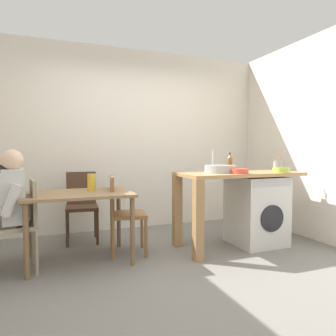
# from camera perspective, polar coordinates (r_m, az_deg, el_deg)

# --- Properties ---
(ground_plane) EXTENTS (5.46, 5.46, 0.00)m
(ground_plane) POSITION_cam_1_polar(r_m,az_deg,el_deg) (3.38, 0.86, -17.37)
(ground_plane) COLOR slate
(wall_back) EXTENTS (4.60, 0.10, 2.70)m
(wall_back) POSITION_cam_1_polar(r_m,az_deg,el_deg) (4.83, -6.96, 5.15)
(wall_back) COLOR silver
(wall_back) RESTS_ON ground_plane
(wall_counter_side) EXTENTS (0.10, 3.80, 2.70)m
(wall_counter_side) POSITION_cam_1_polar(r_m,az_deg,el_deg) (4.44, 27.66, 4.96)
(wall_counter_side) COLOR silver
(wall_counter_side) RESTS_ON ground_plane
(dining_table) EXTENTS (1.10, 0.76, 0.74)m
(dining_table) POSITION_cam_1_polar(r_m,az_deg,el_deg) (3.49, -15.95, -5.88)
(dining_table) COLOR olive
(dining_table) RESTS_ON ground_plane
(chair_person_seat) EXTENTS (0.45, 0.45, 0.90)m
(chair_person_seat) POSITION_cam_1_polar(r_m,az_deg,el_deg) (3.42, -25.03, -8.57)
(chair_person_seat) COLOR gray
(chair_person_seat) RESTS_ON ground_plane
(chair_opposite) EXTENTS (0.46, 0.46, 0.90)m
(chair_opposite) POSITION_cam_1_polar(r_m,az_deg,el_deg) (3.64, -8.45, -7.56)
(chair_opposite) COLOR olive
(chair_opposite) RESTS_ON ground_plane
(chair_spare_by_wall) EXTENTS (0.43, 0.43, 0.90)m
(chair_spare_by_wall) POSITION_cam_1_polar(r_m,az_deg,el_deg) (4.28, -15.45, -6.02)
(chair_spare_by_wall) COLOR #4C3323
(chair_spare_by_wall) RESTS_ON ground_plane
(seated_person) EXTENTS (0.52, 0.53, 1.20)m
(seated_person) POSITION_cam_1_polar(r_m,az_deg,el_deg) (3.38, -27.84, -5.94)
(seated_person) COLOR #595651
(seated_person) RESTS_ON ground_plane
(kitchen_counter) EXTENTS (1.50, 0.68, 0.92)m
(kitchen_counter) POSITION_cam_1_polar(r_m,az_deg,el_deg) (3.84, 10.14, -3.19)
(kitchen_counter) COLOR tan
(kitchen_counter) RESTS_ON ground_plane
(washing_machine) EXTENTS (0.60, 0.61, 0.86)m
(washing_machine) POSITION_cam_1_polar(r_m,az_deg,el_deg) (4.15, 15.75, -7.40)
(washing_machine) COLOR silver
(washing_machine) RESTS_ON ground_plane
(sink_basin) EXTENTS (0.38, 0.38, 0.09)m
(sink_basin) POSITION_cam_1_polar(r_m,az_deg,el_deg) (3.80, 9.51, -0.17)
(sink_basin) COLOR #9EA0A5
(sink_basin) RESTS_ON kitchen_counter
(tap) EXTENTS (0.02, 0.02, 0.28)m
(tap) POSITION_cam_1_polar(r_m,az_deg,el_deg) (3.95, 8.19, 1.35)
(tap) COLOR #B2B2B7
(tap) RESTS_ON kitchen_counter
(bottle_tall_green) EXTENTS (0.06, 0.06, 0.24)m
(bottle_tall_green) POSITION_cam_1_polar(r_m,az_deg,el_deg) (4.04, 11.19, 0.90)
(bottle_tall_green) COLOR brown
(bottle_tall_green) RESTS_ON kitchen_counter
(mixing_bowl) EXTENTS (0.21, 0.21, 0.06)m
(mixing_bowl) POSITION_cam_1_polar(r_m,az_deg,el_deg) (3.70, 12.84, -0.50)
(mixing_bowl) COLOR #D84C38
(mixing_bowl) RESTS_ON kitchen_counter
(utensil_crock) EXTENTS (0.11, 0.11, 0.30)m
(utensil_crock) POSITION_cam_1_polar(r_m,az_deg,el_deg) (4.36, 19.32, 0.45)
(utensil_crock) COLOR gray
(utensil_crock) RESTS_ON kitchen_counter
(colander) EXTENTS (0.20, 0.20, 0.06)m
(colander) POSITION_cam_1_polar(r_m,az_deg,el_deg) (4.04, 19.85, -0.32)
(colander) COLOR #A8C63D
(colander) RESTS_ON kitchen_counter
(vase) EXTENTS (0.09, 0.09, 0.19)m
(vase) POSITION_cam_1_polar(r_m,az_deg,el_deg) (3.58, -13.74, -2.55)
(vase) COLOR gold
(vase) RESTS_ON dining_table
(scissors) EXTENTS (0.15, 0.06, 0.01)m
(scissors) POSITION_cam_1_polar(r_m,az_deg,el_deg) (3.83, 13.00, -0.80)
(scissors) COLOR #B2B2B7
(scissors) RESTS_ON kitchen_counter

